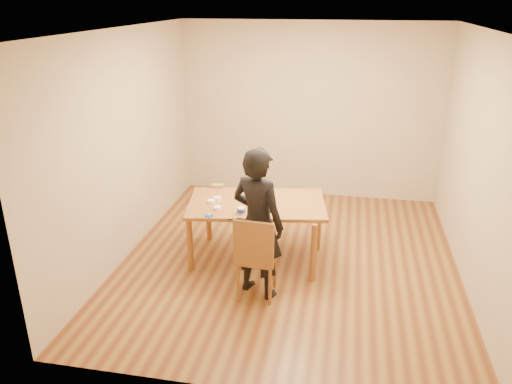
% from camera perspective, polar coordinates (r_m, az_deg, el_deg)
% --- Properties ---
extents(room_shell, '(4.00, 4.50, 2.70)m').
position_cam_1_polar(room_shell, '(6.00, 4.55, 5.24)').
color(room_shell, brown).
rests_on(room_shell, ground).
extents(dining_table, '(1.73, 1.19, 0.04)m').
position_cam_1_polar(dining_table, '(5.90, 0.09, -1.36)').
color(dining_table, brown).
rests_on(dining_table, floor).
extents(dining_chair, '(0.43, 0.43, 0.04)m').
position_cam_1_polar(dining_chair, '(5.31, 0.11, -7.47)').
color(dining_chair, brown).
rests_on(dining_chair, floor).
extents(cake_plate, '(0.30, 0.30, 0.02)m').
position_cam_1_polar(cake_plate, '(6.01, 0.48, -0.61)').
color(cake_plate, '#B30D0B').
rests_on(cake_plate, dining_table).
extents(cake, '(0.20, 0.20, 0.06)m').
position_cam_1_polar(cake, '(5.99, 0.48, -0.23)').
color(cake, white).
rests_on(cake, cake_plate).
extents(frosting_dome, '(0.19, 0.19, 0.03)m').
position_cam_1_polar(frosting_dome, '(5.97, 0.48, 0.17)').
color(frosting_dome, white).
rests_on(frosting_dome, cake).
extents(frosting_tub, '(0.08, 0.08, 0.07)m').
position_cam_1_polar(frosting_tub, '(5.58, -1.72, -2.12)').
color(frosting_tub, white).
rests_on(frosting_tub, dining_table).
extents(frosting_lid, '(0.10, 0.10, 0.01)m').
position_cam_1_polar(frosting_lid, '(5.56, -5.39, -2.68)').
color(frosting_lid, '#173297').
rests_on(frosting_lid, dining_table).
extents(frosting_dollop, '(0.04, 0.04, 0.02)m').
position_cam_1_polar(frosting_dollop, '(5.55, -5.40, -2.56)').
color(frosting_dollop, white).
rests_on(frosting_dollop, frosting_lid).
extents(ramekin_green, '(0.08, 0.08, 0.04)m').
position_cam_1_polar(ramekin_green, '(5.70, -4.44, -1.86)').
color(ramekin_green, white).
rests_on(ramekin_green, dining_table).
extents(ramekin_yellow, '(0.09, 0.09, 0.04)m').
position_cam_1_polar(ramekin_yellow, '(5.96, -4.43, -0.77)').
color(ramekin_yellow, white).
rests_on(ramekin_yellow, dining_table).
extents(ramekin_multi, '(0.08, 0.08, 0.04)m').
position_cam_1_polar(ramekin_multi, '(5.88, -5.14, -1.11)').
color(ramekin_multi, white).
rests_on(ramekin_multi, dining_table).
extents(candy_box_pink, '(0.13, 0.07, 0.02)m').
position_cam_1_polar(candy_box_pink, '(6.36, -4.36, 0.59)').
color(candy_box_pink, '#D03098').
rests_on(candy_box_pink, dining_table).
extents(candy_box_green, '(0.15, 0.09, 0.02)m').
position_cam_1_polar(candy_box_green, '(6.35, -4.40, 0.78)').
color(candy_box_green, '#27981C').
rests_on(candy_box_green, candy_box_pink).
extents(spatula, '(0.15, 0.07, 0.01)m').
position_cam_1_polar(spatula, '(5.46, -2.50, -3.09)').
color(spatula, black).
rests_on(spatula, dining_table).
extents(person, '(0.71, 0.60, 1.65)m').
position_cam_1_polar(person, '(5.18, 0.21, -3.61)').
color(person, black).
rests_on(person, floor).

